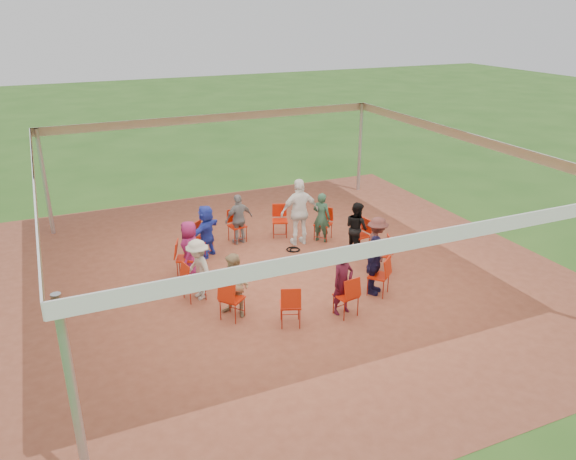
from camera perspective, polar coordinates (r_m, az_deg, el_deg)
name	(u,v)px	position (r m, az deg, el deg)	size (l,w,h in m)	color
ground	(284,273)	(13.65, -0.38, -4.40)	(80.00, 80.00, 0.00)	#2D591B
dirt_patch	(284,273)	(13.64, -0.38, -4.38)	(13.00, 13.00, 0.00)	brown
tent	(284,179)	(12.77, -0.41, 5.18)	(10.33, 10.33, 3.00)	#B2B2B7
chair_0	(381,254)	(13.76, 9.45, -2.41)	(0.42, 0.44, 0.90)	red
chair_1	(360,236)	(14.76, 7.30, -0.57)	(0.42, 0.44, 0.90)	red
chair_2	(323,224)	(15.42, 3.58, 0.58)	(0.42, 0.44, 0.90)	red
chair_3	(280,221)	(15.62, -0.84, 0.91)	(0.42, 0.44, 0.90)	red
chair_4	(237,226)	(15.32, -5.18, 0.39)	(0.42, 0.44, 0.90)	red
chair_5	(203,239)	(14.58, -8.65, -0.93)	(0.42, 0.44, 0.90)	red
chair_6	(185,259)	(13.55, -10.39, -2.88)	(0.42, 0.44, 0.90)	red
chair_7	(194,281)	(12.46, -9.54, -5.13)	(0.42, 0.44, 0.90)	red
chair_8	(232,299)	(11.63, -5.70, -6.99)	(0.42, 0.44, 0.90)	red
chair_9	(290,305)	(11.36, 0.24, -7.62)	(0.42, 0.44, 0.90)	red
chair_10	(346,296)	(11.76, 5.91, -6.66)	(0.42, 0.44, 0.90)	red
chair_11	(378,276)	(12.66, 9.17, -4.64)	(0.42, 0.44, 0.90)	red
person_seated_0	(377,245)	(13.64, 9.02, -1.48)	(0.89, 0.44, 1.38)	#552A26
person_seated_1	(357,228)	(14.59, 6.98, 0.23)	(0.67, 0.39, 1.38)	black
person_seated_2	(322,217)	(15.23, 3.43, 1.30)	(0.50, 0.33, 1.38)	#2A503A
person_seated_3	(239,219)	(15.13, -5.00, 1.12)	(0.81, 0.41, 1.38)	gray
person_seated_4	(206,231)	(14.42, -8.32, -0.11)	(1.28, 0.48, 1.38)	#283BB7
person_seated_5	(190,249)	(13.43, -9.95, -1.92)	(0.68, 0.38, 1.38)	#841A50
person_seated_6	(198,269)	(12.39, -9.10, -3.98)	(0.89, 0.44, 1.38)	#B9B4A3
person_seated_7	(235,286)	(11.60, -5.43, -5.67)	(0.67, 0.39, 1.38)	tan
person_seated_8	(343,283)	(11.72, 5.59, -5.37)	(0.50, 0.33, 1.38)	#460F1E
person_seated_9	(374,265)	(12.58, 8.72, -3.53)	(0.81, 0.41, 1.38)	#1C173A
standing_person	(300,212)	(14.95, 1.21, 1.84)	(1.07, 0.55, 1.82)	white
cable_coil	(294,250)	(14.87, 0.59, -2.00)	(0.39, 0.39, 0.03)	black
laptop	(370,247)	(13.62, 8.33, -1.69)	(0.33, 0.36, 0.21)	#B7B7BC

